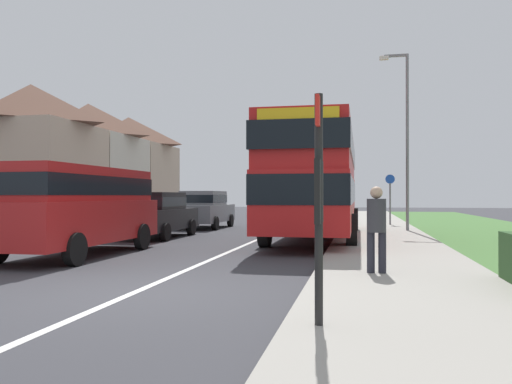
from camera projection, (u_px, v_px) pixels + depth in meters
ground_plane at (133, 293)px, 7.94m from camera, size 120.00×120.00×0.00m
lane_marking_centre at (246, 245)px, 15.78m from camera, size 0.14×60.00×0.01m
pavement_near_side at (391, 253)px, 12.99m from camera, size 3.20×68.00×0.12m
double_decker_bus at (316, 177)px, 17.77m from camera, size 2.80×10.94×3.70m
parked_van_red at (78, 203)px, 12.89m from camera, size 2.11×5.57×2.21m
parked_car_black at (156, 213)px, 18.40m from camera, size 1.87×4.32×1.62m
parked_car_grey at (204, 208)px, 23.85m from camera, size 1.95×4.33×1.71m
pedestrian_at_stop at (376, 225)px, 9.25m from camera, size 0.34×0.34×1.67m
bus_stop_sign at (319, 192)px, 5.54m from camera, size 0.09×0.52×2.60m
cycle_route_sign at (390, 197)px, 24.75m from camera, size 0.44×0.08×2.52m
street_lamp_mid at (405, 130)px, 20.61m from camera, size 1.14×0.20×7.18m
house_terrace_far_side at (88, 161)px, 33.75m from camera, size 6.18×17.90×7.54m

